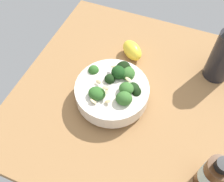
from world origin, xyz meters
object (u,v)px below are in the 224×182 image
lemon_wedge (132,50)px  bottle_tall (224,55)px  bowl_of_broccoli (113,90)px  bottle_short (213,175)px

lemon_wedge → bottle_tall: size_ratio=0.44×
lemon_wedge → bottle_tall: bottle_tall is taller
bowl_of_broccoli → lemon_wedge: bowl_of_broccoli is taller
bowl_of_broccoli → bottle_short: size_ratio=1.54×
bottle_tall → bowl_of_broccoli: bearing=-52.2°
bowl_of_broccoli → bottle_short: bearing=64.1°
lemon_wedge → bottle_short: (30.27, 28.13, 3.16)cm
lemon_wedge → bowl_of_broccoli: bearing=1.7°
bowl_of_broccoli → bottle_tall: 31.63cm
bottle_tall → lemon_wedge: bearing=-84.6°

